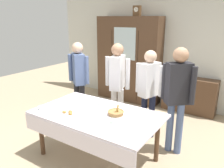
{
  "coord_description": "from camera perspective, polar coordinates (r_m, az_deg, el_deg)",
  "views": [
    {
      "loc": [
        1.86,
        -2.64,
        2.12
      ],
      "look_at": [
        0.0,
        0.2,
        1.11
      ],
      "focal_mm": 35.89,
      "sensor_mm": 36.0,
      "label": 1
    }
  ],
  "objects": [
    {
      "name": "ground_plane",
      "position": [
        3.86,
        -1.7,
        -16.7
      ],
      "size": [
        12.0,
        12.0,
        0.0
      ],
      "primitive_type": "plane",
      "color": "tan",
      "rests_on": "ground"
    },
    {
      "name": "back_wall",
      "position": [
        5.66,
        13.89,
        8.32
      ],
      "size": [
        6.4,
        0.1,
        2.7
      ],
      "primitive_type": "cube",
      "color": "silver",
      "rests_on": "ground"
    },
    {
      "name": "dining_table",
      "position": [
        3.36,
        -4.13,
        -8.99
      ],
      "size": [
        1.88,
        1.11,
        0.76
      ],
      "color": "#4C3321",
      "rests_on": "ground"
    },
    {
      "name": "wall_cabinet",
      "position": [
        5.8,
        4.27,
        6.19
      ],
      "size": [
        1.67,
        0.46,
        2.15
      ],
      "color": "#4C3321",
      "rests_on": "ground"
    },
    {
      "name": "mantel_clock",
      "position": [
        5.61,
        6.38,
        18.05
      ],
      "size": [
        0.18,
        0.11,
        0.24
      ],
      "color": "brown",
      "rests_on": "wall_cabinet"
    },
    {
      "name": "bookshelf_low",
      "position": [
        5.45,
        19.05,
        -2.65
      ],
      "size": [
        1.19,
        0.35,
        0.81
      ],
      "color": "#4C3321",
      "rests_on": "ground"
    },
    {
      "name": "book_stack",
      "position": [
        5.33,
        19.48,
        1.77
      ],
      "size": [
        0.13,
        0.21,
        0.05
      ],
      "color": "#664C7A",
      "rests_on": "bookshelf_low"
    },
    {
      "name": "tea_cup_near_right",
      "position": [
        3.03,
        0.41,
        -9.55
      ],
      "size": [
        0.13,
        0.13,
        0.06
      ],
      "color": "silver",
      "rests_on": "dining_table"
    },
    {
      "name": "tea_cup_far_left",
      "position": [
        3.91,
        -7.93,
        -3.5
      ],
      "size": [
        0.13,
        0.13,
        0.06
      ],
      "color": "white",
      "rests_on": "dining_table"
    },
    {
      "name": "tea_cup_mid_right",
      "position": [
        3.54,
        -14.39,
        -6.1
      ],
      "size": [
        0.13,
        0.13,
        0.06
      ],
      "color": "white",
      "rests_on": "dining_table"
    },
    {
      "name": "tea_cup_center",
      "position": [
        3.72,
        -11.5,
        -4.78
      ],
      "size": [
        0.13,
        0.13,
        0.06
      ],
      "color": "white",
      "rests_on": "dining_table"
    },
    {
      "name": "tea_cup_back_edge",
      "position": [
        3.64,
        -3.01,
        -4.92
      ],
      "size": [
        0.13,
        0.13,
        0.06
      ],
      "color": "silver",
      "rests_on": "dining_table"
    },
    {
      "name": "tea_cup_near_left",
      "position": [
        3.62,
        -17.59,
        -5.87
      ],
      "size": [
        0.13,
        0.13,
        0.06
      ],
      "color": "white",
      "rests_on": "dining_table"
    },
    {
      "name": "bread_basket",
      "position": [
        3.28,
        1.0,
        -7.26
      ],
      "size": [
        0.24,
        0.24,
        0.16
      ],
      "color": "#9E7542",
      "rests_on": "dining_table"
    },
    {
      "name": "pastry_plate",
      "position": [
        3.36,
        -11.23,
        -7.41
      ],
      "size": [
        0.28,
        0.28,
        0.05
      ],
      "color": "white",
      "rests_on": "dining_table"
    },
    {
      "name": "spoon_near_left",
      "position": [
        3.28,
        8.29,
        -8.06
      ],
      "size": [
        0.12,
        0.02,
        0.01
      ],
      "color": "silver",
      "rests_on": "dining_table"
    },
    {
      "name": "spoon_mid_left",
      "position": [
        3.08,
        -7.43,
        -9.69
      ],
      "size": [
        0.12,
        0.02,
        0.01
      ],
      "color": "silver",
      "rests_on": "dining_table"
    },
    {
      "name": "spoon_front_edge",
      "position": [
        3.65,
        -6.09,
        -5.34
      ],
      "size": [
        0.12,
        0.02,
        0.01
      ],
      "color": "silver",
      "rests_on": "dining_table"
    },
    {
      "name": "person_by_cabinet",
      "position": [
        4.58,
        -8.5,
        2.4
      ],
      "size": [
        0.52,
        0.38,
        1.66
      ],
      "color": "#232328",
      "rests_on": "ground"
    },
    {
      "name": "person_near_right_end",
      "position": [
        4.16,
        1.36,
        1.35
      ],
      "size": [
        0.52,
        0.4,
        1.68
      ],
      "color": "silver",
      "rests_on": "ground"
    },
    {
      "name": "person_beside_shelf",
      "position": [
        3.98,
        9.43,
        -0.5
      ],
      "size": [
        0.52,
        0.4,
        1.59
      ],
      "color": "#191E38",
      "rests_on": "ground"
    },
    {
      "name": "person_behind_table_left",
      "position": [
        3.54,
        16.38,
        -1.69
      ],
      "size": [
        0.52,
        0.39,
        1.71
      ],
      "color": "slate",
      "rests_on": "ground"
    }
  ]
}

